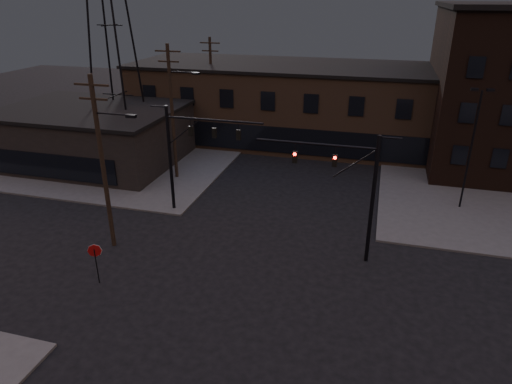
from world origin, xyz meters
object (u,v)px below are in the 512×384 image
at_px(traffic_signal_near, 354,185).
at_px(parked_car_lot_b, 463,175).
at_px(car_crossing, 289,143).
at_px(parked_car_lot_a, 476,172).
at_px(traffic_signal_far, 186,148).
at_px(stop_sign, 95,255).

distance_m(traffic_signal_near, parked_car_lot_b, 17.68).
bearing_deg(car_crossing, parked_car_lot_a, 6.44).
distance_m(traffic_signal_far, parked_car_lot_a, 24.89).
distance_m(stop_sign, parked_car_lot_b, 30.62).
distance_m(traffic_signal_far, parked_car_lot_b, 23.90).
distance_m(traffic_signal_near, traffic_signal_far, 12.57).
height_order(traffic_signal_far, parked_car_lot_b, traffic_signal_far).
bearing_deg(parked_car_lot_b, parked_car_lot_a, -63.48).
xyz_separation_m(traffic_signal_near, stop_sign, (-13.36, -6.49, -3.09)).
distance_m(parked_car_lot_b, car_crossing, 17.14).
relative_size(traffic_signal_near, parked_car_lot_b, 1.75).
relative_size(traffic_signal_near, stop_sign, 3.23).
height_order(parked_car_lot_a, car_crossing, parked_car_lot_a).
distance_m(traffic_signal_near, stop_sign, 15.17).
xyz_separation_m(traffic_signal_far, parked_car_lot_a, (21.56, 11.77, -4.01)).
distance_m(stop_sign, parked_car_lot_a, 31.56).
xyz_separation_m(stop_sign, parked_car_lot_a, (22.84, 21.75, -0.85)).
xyz_separation_m(traffic_signal_far, stop_sign, (-1.28, -9.99, -3.17)).
bearing_deg(traffic_signal_far, stop_sign, -97.32).
distance_m(traffic_signal_far, car_crossing, 17.58).
distance_m(parked_car_lot_a, car_crossing, 18.04).
xyz_separation_m(traffic_signal_near, car_crossing, (-7.91, 20.03, -4.23)).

